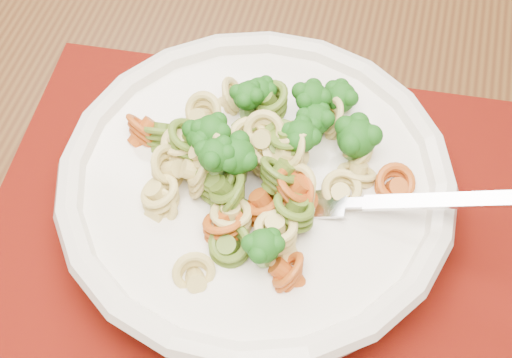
% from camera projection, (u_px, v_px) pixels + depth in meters
% --- Properties ---
extents(dining_table, '(1.67, 1.21, 0.71)m').
position_uv_depth(dining_table, '(255.00, 209.00, 0.63)').
color(dining_table, '#4D3115').
rests_on(dining_table, ground).
extents(placemat, '(0.46, 0.40, 0.00)m').
position_uv_depth(placemat, '(263.00, 232.00, 0.52)').
color(placemat, '#581203').
rests_on(placemat, dining_table).
extents(pasta_bowl, '(0.28, 0.28, 0.05)m').
position_uv_depth(pasta_bowl, '(256.00, 186.00, 0.50)').
color(pasta_bowl, silver).
rests_on(pasta_bowl, placemat).
extents(pasta_broccoli_heap, '(0.24, 0.24, 0.06)m').
position_uv_depth(pasta_broccoli_heap, '(256.00, 174.00, 0.49)').
color(pasta_broccoli_heap, tan).
rests_on(pasta_broccoli_heap, pasta_bowl).
extents(fork, '(0.18, 0.06, 0.08)m').
position_uv_depth(fork, '(327.00, 204.00, 0.48)').
color(fork, silver).
rests_on(fork, pasta_bowl).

